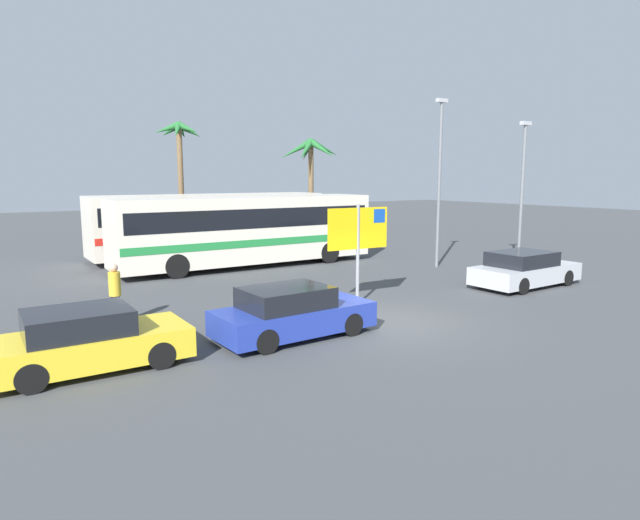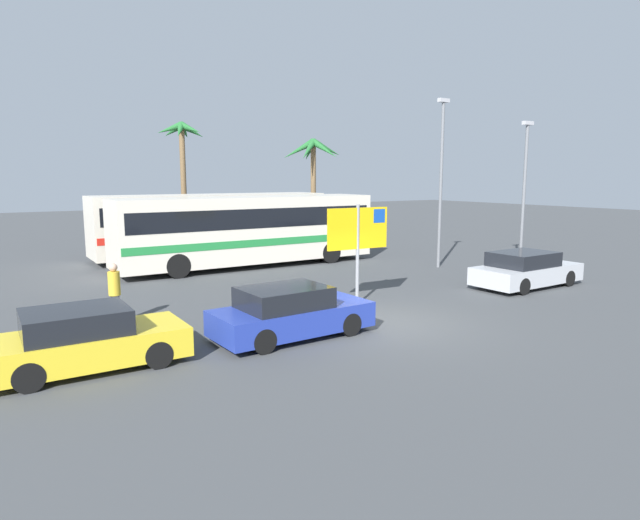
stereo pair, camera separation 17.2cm
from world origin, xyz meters
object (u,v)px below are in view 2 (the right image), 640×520
at_px(car_yellow, 86,340).
at_px(car_blue, 290,313).
at_px(car_silver, 526,270).
at_px(pedestrian_crossing_lot, 114,289).
at_px(ferry_sign, 359,232).
at_px(bus_front_coach, 248,227).
at_px(bus_rear_coach, 213,221).

xyz_separation_m(car_yellow, car_blue, (4.79, -0.30, 0.00)).
relative_size(car_silver, pedestrian_crossing_lot, 2.60).
bearing_deg(ferry_sign, car_silver, -5.74).
distance_m(car_silver, pedestrian_crossing_lot, 14.29).
bearing_deg(bus_front_coach, car_silver, -55.81).
xyz_separation_m(bus_rear_coach, car_yellow, (-8.49, -14.43, -1.15)).
bearing_deg(car_silver, ferry_sign, 169.84).
bearing_deg(bus_rear_coach, pedestrian_crossing_lot, -122.96).
bearing_deg(ferry_sign, car_blue, -148.46).
xyz_separation_m(bus_front_coach, ferry_sign, (-0.24, -8.78, 0.54)).
distance_m(car_yellow, car_blue, 4.80).
height_order(ferry_sign, car_blue, ferry_sign).
bearing_deg(ferry_sign, bus_front_coach, 91.32).
bearing_deg(car_blue, bus_front_coach, 67.76).
xyz_separation_m(ferry_sign, car_silver, (6.93, -1.06, -1.69)).
bearing_deg(car_blue, ferry_sign, 26.09).
height_order(bus_rear_coach, car_blue, bus_rear_coach).
distance_m(ferry_sign, car_blue, 4.44).
relative_size(car_blue, pedestrian_crossing_lot, 2.42).
distance_m(bus_front_coach, pedestrian_crossing_lot, 10.26).
xyz_separation_m(ferry_sign, car_blue, (-3.60, -1.97, -1.69)).
bearing_deg(bus_rear_coach, car_silver, -63.71).
xyz_separation_m(car_silver, pedestrian_crossing_lot, (-14.03, 2.71, 0.38)).
height_order(ferry_sign, pedestrian_crossing_lot, ferry_sign).
height_order(bus_front_coach, car_blue, bus_front_coach).
height_order(bus_front_coach, car_yellow, bus_front_coach).
relative_size(bus_rear_coach, car_blue, 2.86).
bearing_deg(bus_front_coach, bus_rear_coach, 92.04).
height_order(ferry_sign, car_silver, ferry_sign).
bearing_deg(pedestrian_crossing_lot, car_blue, 109.18).
bearing_deg(bus_rear_coach, car_blue, -104.12).
relative_size(bus_front_coach, car_yellow, 3.00).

